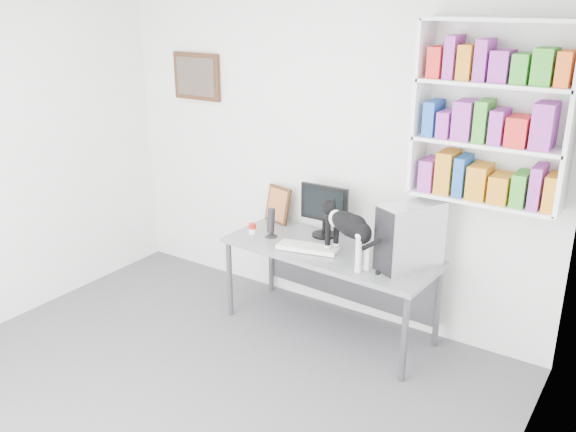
% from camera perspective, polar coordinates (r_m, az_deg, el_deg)
% --- Properties ---
extents(room, '(4.01, 4.01, 2.70)m').
position_cam_1_polar(room, '(3.59, -13.42, -0.86)').
color(room, '#4F4F54').
rests_on(room, ground).
extents(bookshelf, '(1.03, 0.28, 1.24)m').
position_cam_1_polar(bookshelf, '(4.32, 18.53, 9.04)').
color(bookshelf, white).
rests_on(bookshelf, room).
extents(wall_art, '(0.52, 0.04, 0.42)m').
position_cam_1_polar(wall_art, '(5.73, -8.55, 12.79)').
color(wall_art, '#452616').
rests_on(wall_art, room).
extents(desk, '(1.75, 0.75, 0.72)m').
position_cam_1_polar(desk, '(4.95, 3.83, -6.94)').
color(desk, slate).
rests_on(desk, room).
extents(monitor, '(0.43, 0.22, 0.45)m').
position_cam_1_polar(monitor, '(4.98, 3.43, 0.52)').
color(monitor, black).
rests_on(monitor, desk).
extents(keyboard, '(0.50, 0.29, 0.04)m').
position_cam_1_polar(keyboard, '(4.78, 1.87, -2.97)').
color(keyboard, white).
rests_on(keyboard, desk).
extents(pc_tower, '(0.41, 0.53, 0.49)m').
position_cam_1_polar(pc_tower, '(4.48, 11.38, -1.83)').
color(pc_tower, silver).
rests_on(pc_tower, desk).
extents(speaker, '(0.13, 0.13, 0.26)m').
position_cam_1_polar(speaker, '(4.99, -1.60, -0.59)').
color(speaker, black).
rests_on(speaker, desk).
extents(leaning_print, '(0.28, 0.17, 0.33)m').
position_cam_1_polar(leaning_print, '(5.31, -0.94, 1.14)').
color(leaning_print, '#452616').
rests_on(leaning_print, desk).
extents(soup_can, '(0.08, 0.08, 0.09)m').
position_cam_1_polar(soup_can, '(5.09, -3.35, -1.18)').
color(soup_can, '#AE1E0E').
rests_on(soup_can, desk).
extents(cat, '(0.67, 0.46, 0.41)m').
position_cam_1_polar(cat, '(4.51, 5.67, -1.94)').
color(cat, black).
rests_on(cat, desk).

